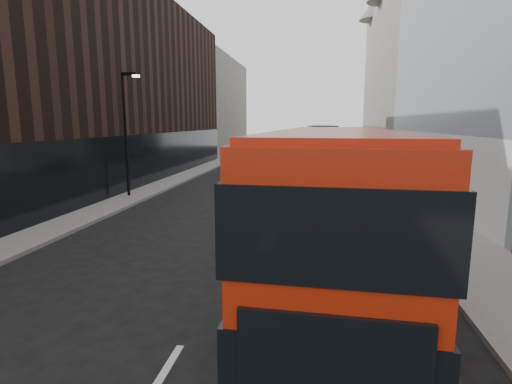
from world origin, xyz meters
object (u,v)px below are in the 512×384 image
at_px(street_lamp, 127,126).
at_px(red_bus, 334,213).
at_px(car_c, 318,169).
at_px(car_a, 295,195).
at_px(car_b, 322,190).
at_px(grey_bus, 321,142).

height_order(street_lamp, red_bus, street_lamp).
bearing_deg(car_c, car_a, -94.14).
xyz_separation_m(car_b, car_c, (-0.19, 10.94, -0.13)).
relative_size(red_bus, car_b, 2.33).
bearing_deg(red_bus, car_c, 93.14).
relative_size(street_lamp, car_b, 1.54).
height_order(car_b, car_c, car_b).
bearing_deg(street_lamp, red_bus, -48.43).
height_order(red_bus, grey_bus, red_bus).
distance_m(red_bus, grey_bus, 38.45).
relative_size(street_lamp, car_a, 1.74).
height_order(street_lamp, car_c, street_lamp).
height_order(car_a, car_b, car_b).
relative_size(street_lamp, red_bus, 0.66).
bearing_deg(car_b, grey_bus, 85.25).
bearing_deg(car_a, car_b, 45.18).
bearing_deg(grey_bus, car_b, -93.40).
xyz_separation_m(street_lamp, car_c, (10.93, 11.05, -3.57)).
bearing_deg(car_b, red_bus, -94.05).
bearing_deg(street_lamp, grey_bus, 66.53).
xyz_separation_m(red_bus, car_b, (-0.11, 12.77, -1.60)).
bearing_deg(grey_bus, street_lamp, -116.67).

